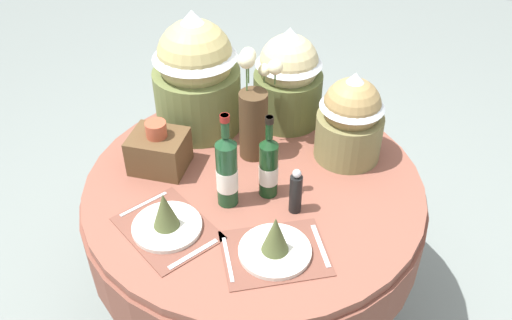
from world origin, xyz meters
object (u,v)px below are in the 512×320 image
at_px(gift_tub_back_centre, 288,73).
at_px(place_setting_left, 166,219).
at_px(place_setting_right, 275,243).
at_px(flower_vase, 254,114).
at_px(gift_tub_back_left, 196,68).
at_px(wine_bottle_left, 269,166).
at_px(dining_table, 254,210).
at_px(gift_tub_back_right, 351,114).
at_px(woven_basket_side_left, 159,150).
at_px(pepper_mill, 296,192).
at_px(wine_bottle_centre, 227,171).

bearing_deg(gift_tub_back_centre, place_setting_left, -108.86).
distance_m(place_setting_right, flower_vase, 0.56).
relative_size(place_setting_right, gift_tub_back_left, 0.81).
bearing_deg(gift_tub_back_left, place_setting_left, -81.46).
bearing_deg(place_setting_right, flower_vase, 111.54).
bearing_deg(gift_tub_back_left, flower_vase, -26.23).
bearing_deg(wine_bottle_left, dining_table, 144.26).
relative_size(dining_table, flower_vase, 2.94).
height_order(gift_tub_back_right, woven_basket_side_left, gift_tub_back_right).
height_order(gift_tub_back_left, gift_tub_back_centre, gift_tub_back_left).
xyz_separation_m(pepper_mill, gift_tub_back_right, (0.14, 0.37, 0.11)).
bearing_deg(wine_bottle_centre, pepper_mill, 3.62).
distance_m(flower_vase, gift_tub_back_centre, 0.28).
distance_m(gift_tub_back_left, gift_tub_back_centre, 0.38).
distance_m(wine_bottle_centre, gift_tub_back_right, 0.54).
bearing_deg(gift_tub_back_centre, wine_bottle_left, -86.16).
relative_size(wine_bottle_centre, gift_tub_back_right, 1.01).
relative_size(place_setting_right, wine_bottle_left, 1.24).
bearing_deg(wine_bottle_left, place_setting_right, -72.50).
distance_m(pepper_mill, gift_tub_back_left, 0.68).
distance_m(wine_bottle_centre, woven_basket_side_left, 0.34).
bearing_deg(gift_tub_back_centre, dining_table, -94.26).
xyz_separation_m(pepper_mill, woven_basket_side_left, (-0.55, 0.11, -0.01)).
xyz_separation_m(flower_vase, wine_bottle_centre, (-0.02, -0.31, -0.04)).
height_order(dining_table, pepper_mill, pepper_mill).
bearing_deg(gift_tub_back_right, wine_bottle_left, -129.86).
height_order(flower_vase, gift_tub_back_left, gift_tub_back_left).
xyz_separation_m(gift_tub_back_centre, woven_basket_side_left, (-0.41, -0.45, -0.15)).
bearing_deg(flower_vase, dining_table, -75.82).
relative_size(pepper_mill, gift_tub_back_left, 0.36).
relative_size(place_setting_right, gift_tub_back_centre, 0.98).
relative_size(flower_vase, gift_tub_back_left, 0.85).
height_order(wine_bottle_left, gift_tub_back_centre, gift_tub_back_centre).
xyz_separation_m(wine_bottle_centre, gift_tub_back_left, (-0.26, 0.44, 0.13)).
bearing_deg(gift_tub_back_left, dining_table, -44.25).
bearing_deg(wine_bottle_centre, dining_table, 63.94).
xyz_separation_m(gift_tub_back_left, woven_basket_side_left, (-0.05, -0.31, -0.19)).
distance_m(wine_bottle_left, gift_tub_back_right, 0.40).
xyz_separation_m(place_setting_left, flower_vase, (0.18, 0.49, 0.14)).
distance_m(place_setting_left, wine_bottle_left, 0.40).
xyz_separation_m(pepper_mill, gift_tub_back_left, (-0.50, 0.43, 0.19)).
relative_size(gift_tub_back_right, woven_basket_side_left, 1.80).
xyz_separation_m(place_setting_right, gift_tub_back_right, (0.16, 0.58, 0.15)).
height_order(gift_tub_back_centre, woven_basket_side_left, gift_tub_back_centre).
distance_m(dining_table, wine_bottle_centre, 0.33).
height_order(flower_vase, wine_bottle_left, flower_vase).
bearing_deg(flower_vase, place_setting_left, -110.35).
height_order(place_setting_right, gift_tub_back_left, gift_tub_back_left).
xyz_separation_m(dining_table, gift_tub_back_right, (0.32, 0.25, 0.35)).
distance_m(dining_table, place_setting_left, 0.43).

